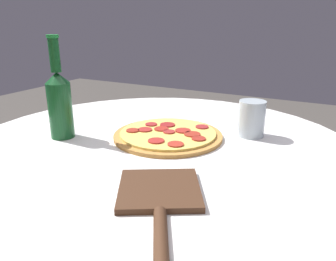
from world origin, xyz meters
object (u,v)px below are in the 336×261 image
object	(u,v)px
beer_bottle	(59,101)
pizza_paddle	(160,198)
pizza	(168,135)
drinking_glass	(252,119)

from	to	relation	value
beer_bottle	pizza_paddle	xyz separation A→B (m)	(-0.40, 0.17, -0.10)
pizza	pizza_paddle	bearing A→B (deg)	115.32
drinking_glass	pizza	bearing A→B (deg)	31.59
beer_bottle	drinking_glass	bearing A→B (deg)	-151.02
pizza	pizza_paddle	xyz separation A→B (m)	(-0.14, 0.30, -0.00)
drinking_glass	pizza_paddle	bearing A→B (deg)	82.81
pizza	pizza_paddle	distance (m)	0.33
pizza	drinking_glass	distance (m)	0.23
pizza	beer_bottle	bearing A→B (deg)	26.92
pizza	drinking_glass	size ratio (longest dim) A/B	3.00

